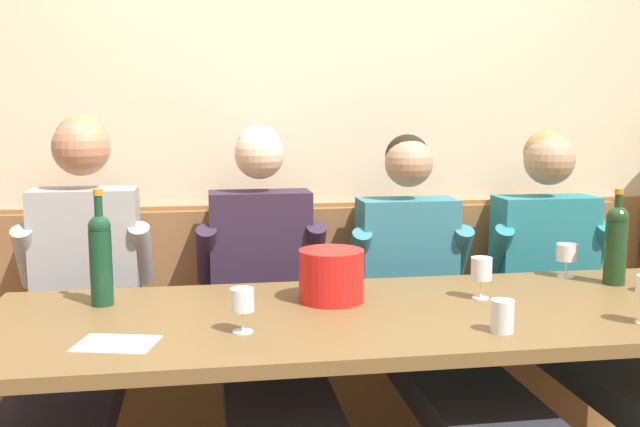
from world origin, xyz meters
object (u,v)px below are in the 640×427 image
object	(u,v)px
person_center_left_seat	(589,309)
wine_bottle_amber_mid	(616,242)
dining_table	(372,334)
person_left_seat	(269,323)
wall_bench	(331,368)
wine_bottle_clear_water	(101,256)
person_center_right_seat	(73,318)
person_right_seat	(435,318)
water_tumbler_center	(502,316)
wine_glass_right_end	(481,270)
wine_glass_center_front	(566,254)
ice_bucket	(331,275)
wine_glass_near_bucket	(242,302)

from	to	relation	value
person_center_left_seat	wine_bottle_amber_mid	distance (m)	0.31
dining_table	person_left_seat	distance (m)	0.44
wall_bench	wine_bottle_clear_water	world-z (taller)	wine_bottle_clear_water
person_center_left_seat	person_left_seat	bearing A→B (deg)	179.79
person_center_right_seat	person_right_seat	bearing A→B (deg)	-1.69
person_left_seat	water_tumbler_center	distance (m)	0.87
person_center_right_seat	person_center_left_seat	distance (m)	1.89
person_center_right_seat	person_left_seat	world-z (taller)	person_center_right_seat
dining_table	wine_glass_right_end	world-z (taller)	wine_glass_right_end
wine_bottle_clear_water	water_tumbler_center	world-z (taller)	wine_bottle_clear_water
wall_bench	wine_glass_right_end	bearing A→B (deg)	-58.49
person_right_seat	wine_glass_center_front	distance (m)	0.56
dining_table	person_left_seat	world-z (taller)	person_left_seat
water_tumbler_center	wall_bench	bearing A→B (deg)	107.58
wall_bench	person_right_seat	distance (m)	0.60
wall_bench	person_center_right_seat	size ratio (longest dim) A/B	2.00
ice_bucket	wine_bottle_amber_mid	xyz separation A→B (m)	(1.05, 0.06, 0.07)
dining_table	person_center_left_seat	bearing A→B (deg)	19.30
water_tumbler_center	dining_table	bearing A→B (deg)	139.59
dining_table	wine_glass_right_end	xyz separation A→B (m)	(0.39, 0.09, 0.17)
person_center_right_seat	person_left_seat	bearing A→B (deg)	-2.96
wine_glass_center_front	person_left_seat	bearing A→B (deg)	-179.88
dining_table	water_tumbler_center	bearing A→B (deg)	-40.41
wine_bottle_amber_mid	wine_glass_right_end	distance (m)	0.57
person_left_seat	wine_glass_near_bucket	bearing A→B (deg)	-103.73
dining_table	person_center_left_seat	world-z (taller)	person_center_left_seat
wine_glass_near_bucket	wine_bottle_amber_mid	bearing A→B (deg)	14.57
person_left_seat	wine_glass_right_end	world-z (taller)	person_left_seat
wine_bottle_amber_mid	wine_glass_near_bucket	xyz separation A→B (m)	(-1.35, -0.35, -0.07)
person_center_left_seat	water_tumbler_center	world-z (taller)	person_center_left_seat
water_tumbler_center	wine_glass_near_bucket	bearing A→B (deg)	171.02
person_center_right_seat	person_center_left_seat	xyz separation A→B (m)	(1.89, -0.04, -0.04)
wine_glass_center_front	wine_glass_right_end	distance (m)	0.50
person_right_seat	water_tumbler_center	bearing A→B (deg)	-90.04
dining_table	person_center_left_seat	distance (m)	0.98
ice_bucket	person_center_right_seat	bearing A→B (deg)	165.35
person_left_seat	person_center_left_seat	distance (m)	1.22
wall_bench	person_left_seat	world-z (taller)	person_left_seat
dining_table	wine_glass_near_bucket	size ratio (longest dim) A/B	18.71
wine_glass_center_front	wine_glass_near_bucket	distance (m)	1.33
wine_glass_right_end	wine_bottle_clear_water	bearing A→B (deg)	174.35
person_center_right_seat	wall_bench	bearing A→B (deg)	20.38
wall_bench	person_center_left_seat	xyz separation A→B (m)	(0.92, -0.40, 0.33)
person_right_seat	ice_bucket	bearing A→B (deg)	-155.93
person_center_right_seat	ice_bucket	world-z (taller)	person_center_right_seat
wine_bottle_clear_water	wine_glass_right_end	world-z (taller)	wine_bottle_clear_water
wine_bottle_amber_mid	wine_glass_near_bucket	bearing A→B (deg)	-165.43
wine_glass_near_bucket	dining_table	bearing A→B (deg)	20.28
dining_table	person_center_left_seat	size ratio (longest dim) A/B	1.82
dining_table	wine_bottle_clear_water	size ratio (longest dim) A/B	6.36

